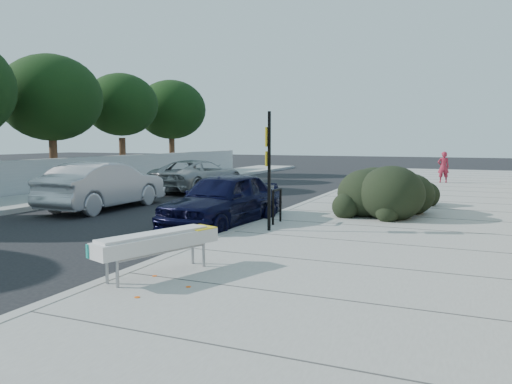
# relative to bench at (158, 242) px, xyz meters

# --- Properties ---
(ground) EXTENTS (120.00, 120.00, 0.00)m
(ground) POSITION_rel_bench_xyz_m (-0.60, 1.89, -0.68)
(ground) COLOR black
(ground) RESTS_ON ground
(sidewalk_near) EXTENTS (11.20, 50.00, 0.15)m
(sidewalk_near) POSITION_rel_bench_xyz_m (5.00, 6.89, -0.60)
(sidewalk_near) COLOR gray
(sidewalk_near) RESTS_ON ground
(sidewalk_far) EXTENTS (3.00, 50.00, 0.15)m
(sidewalk_far) POSITION_rel_bench_xyz_m (-10.10, 6.89, -0.60)
(sidewalk_far) COLOR gray
(sidewalk_far) RESTS_ON ground
(curb_near) EXTENTS (0.22, 50.00, 0.17)m
(curb_near) POSITION_rel_bench_xyz_m (-0.60, 6.89, -0.59)
(curb_near) COLOR #9E9E99
(curb_near) RESTS_ON ground
(curb_far) EXTENTS (0.22, 50.00, 0.17)m
(curb_far) POSITION_rel_bench_xyz_m (-8.60, 6.89, -0.59)
(curb_far) COLOR #9E9E99
(curb_far) RESTS_ON ground
(far_wall) EXTENTS (0.30, 40.00, 1.50)m
(far_wall) POSITION_rel_bench_xyz_m (-11.80, 6.89, 0.07)
(far_wall) COLOR #9E9E99
(far_wall) RESTS_ON ground
(tree_far_d) EXTENTS (4.60, 4.60, 6.16)m
(tree_far_d) POSITION_rel_bench_xyz_m (-13.10, 10.89, 3.51)
(tree_far_d) COLOR #332114
(tree_far_d) RESTS_ON ground
(tree_far_e) EXTENTS (4.00, 4.00, 5.90)m
(tree_far_e) POSITION_rel_bench_xyz_m (-13.10, 15.89, 3.51)
(tree_far_e) COLOR #332114
(tree_far_e) RESTS_ON ground
(tree_far_f) EXTENTS (4.40, 4.40, 6.07)m
(tree_far_f) POSITION_rel_bench_xyz_m (-13.10, 20.89, 3.51)
(tree_far_f) COLOR #332114
(tree_far_f) RESTS_ON ground
(bench) EXTENTS (1.19, 2.21, 0.66)m
(bench) POSITION_rel_bench_xyz_m (0.00, 0.00, 0.00)
(bench) COLOR gray
(bench) RESTS_ON sidewalk_near
(bike_rack) EXTENTS (0.06, 0.62, 0.90)m
(bike_rack) POSITION_rel_bench_xyz_m (0.00, 5.39, 0.01)
(bike_rack) COLOR black
(bike_rack) RESTS_ON sidewalk_near
(sign_post) EXTENTS (0.13, 0.33, 2.83)m
(sign_post) POSITION_rel_bench_xyz_m (0.19, 4.34, 1.07)
(sign_post) COLOR black
(sign_post) RESTS_ON sidewalk_near
(hedge) EXTENTS (2.46, 4.45, 1.61)m
(hedge) POSITION_rel_bench_xyz_m (2.39, 8.89, 0.28)
(hedge) COLOR black
(hedge) RESTS_ON sidewalk_near
(sedan_navy) EXTENTS (2.11, 4.42, 1.46)m
(sedan_navy) POSITION_rel_bench_xyz_m (-1.40, 5.08, 0.05)
(sedan_navy) COLOR black
(sedan_navy) RESTS_ON ground
(wagon_silver) EXTENTS (1.68, 4.79, 1.58)m
(wagon_silver) POSITION_rel_bench_xyz_m (-6.60, 6.59, 0.11)
(wagon_silver) COLOR #A5A4A9
(wagon_silver) RESTS_ON ground
(suv_silver) EXTENTS (2.63, 5.18, 1.40)m
(suv_silver) POSITION_rel_bench_xyz_m (-6.60, 12.84, 0.03)
(suv_silver) COLOR #919496
(suv_silver) RESTS_ON ground
(pedestrian) EXTENTS (0.64, 0.50, 1.56)m
(pedestrian) POSITION_rel_bench_xyz_m (3.38, 20.11, 0.25)
(pedestrian) COLOR maroon
(pedestrian) RESTS_ON sidewalk_near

